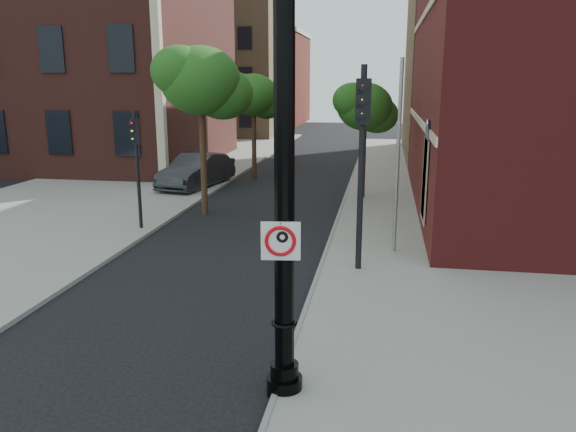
% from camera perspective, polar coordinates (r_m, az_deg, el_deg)
% --- Properties ---
extents(ground, '(120.00, 120.00, 0.00)m').
position_cam_1_polar(ground, '(10.87, -11.39, -14.47)').
color(ground, black).
rests_on(ground, ground).
extents(sidewalk_right, '(8.00, 60.00, 0.12)m').
position_cam_1_polar(sidewalk_right, '(19.70, 16.28, -1.64)').
color(sidewalk_right, gray).
rests_on(sidewalk_right, ground).
extents(sidewalk_left, '(10.00, 50.00, 0.12)m').
position_cam_1_polar(sidewalk_left, '(30.14, -15.26, 3.62)').
color(sidewalk_left, gray).
rests_on(sidewalk_left, ground).
extents(curb_edge, '(0.10, 60.00, 0.14)m').
position_cam_1_polar(curb_edge, '(19.62, 4.76, -1.16)').
color(curb_edge, gray).
rests_on(curb_edge, ground).
extents(victorian_building, '(18.60, 14.60, 17.95)m').
position_cam_1_polar(victorian_building, '(38.46, -22.20, 18.20)').
color(victorian_building, '#5B2822').
rests_on(victorian_building, ground).
extents(bg_building_tan_a, '(12.00, 12.00, 12.00)m').
position_cam_1_polar(bg_building_tan_a, '(55.17, -6.98, 14.55)').
color(bg_building_tan_a, olive).
rests_on(bg_building_tan_a, ground).
extents(bg_building_red, '(12.00, 12.00, 10.00)m').
position_cam_1_polar(bg_building_red, '(68.70, -3.54, 13.60)').
color(bg_building_red, maroon).
rests_on(bg_building_red, ground).
extents(lamppost, '(0.59, 0.59, 7.02)m').
position_cam_1_polar(lamppost, '(8.56, -0.39, 1.28)').
color(lamppost, black).
rests_on(lamppost, ground).
extents(no_parking_sign, '(0.60, 0.13, 0.61)m').
position_cam_1_polar(no_parking_sign, '(8.53, -0.74, -2.52)').
color(no_parking_sign, white).
rests_on(no_parking_sign, ground).
extents(parked_car, '(2.60, 5.22, 1.64)m').
position_cam_1_polar(parked_car, '(27.31, -9.25, 4.54)').
color(parked_car, '#292A2E').
rests_on(parked_car, ground).
extents(traffic_signal_left, '(0.33, 0.36, 4.09)m').
position_cam_1_polar(traffic_signal_left, '(19.47, -15.17, 6.35)').
color(traffic_signal_left, black).
rests_on(traffic_signal_left, ground).
extents(traffic_signal_right, '(0.40, 0.47, 5.45)m').
position_cam_1_polar(traffic_signal_right, '(14.59, 7.53, 8.05)').
color(traffic_signal_right, black).
rests_on(traffic_signal_right, ground).
extents(utility_pole, '(0.11, 0.11, 5.69)m').
position_cam_1_polar(utility_pole, '(16.47, 11.09, 5.62)').
color(utility_pole, '#999999').
rests_on(utility_pole, ground).
extents(street_tree_a, '(3.50, 3.16, 6.30)m').
position_cam_1_polar(street_tree_a, '(21.41, -8.72, 13.26)').
color(street_tree_a, '#352415').
rests_on(street_tree_a, ground).
extents(street_tree_b, '(2.99, 2.70, 5.39)m').
position_cam_1_polar(street_tree_b, '(29.39, -3.45, 12.06)').
color(street_tree_b, '#352415').
rests_on(street_tree_b, ground).
extents(street_tree_c, '(2.76, 2.50, 4.98)m').
position_cam_1_polar(street_tree_c, '(24.14, 7.87, 10.82)').
color(street_tree_c, '#352415').
rests_on(street_tree_c, ground).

